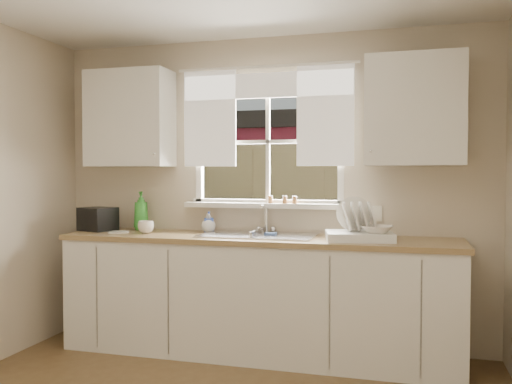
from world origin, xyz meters
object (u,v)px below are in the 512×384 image
(soap_bottle_a, at_px, (141,211))
(cup, at_px, (146,227))
(dish_rack, at_px, (359,231))
(black_appliance, at_px, (98,219))

(soap_bottle_a, height_order, cup, soap_bottle_a)
(soap_bottle_a, bearing_deg, dish_rack, -21.15)
(dish_rack, height_order, cup, dish_rack)
(soap_bottle_a, distance_m, black_appliance, 0.36)
(soap_bottle_a, relative_size, cup, 2.56)
(soap_bottle_a, bearing_deg, black_appliance, -168.93)
(dish_rack, relative_size, cup, 4.11)
(dish_rack, bearing_deg, black_appliance, 177.73)
(cup, xyz_separation_m, black_appliance, (-0.49, 0.09, 0.05))
(dish_rack, bearing_deg, cup, -179.88)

